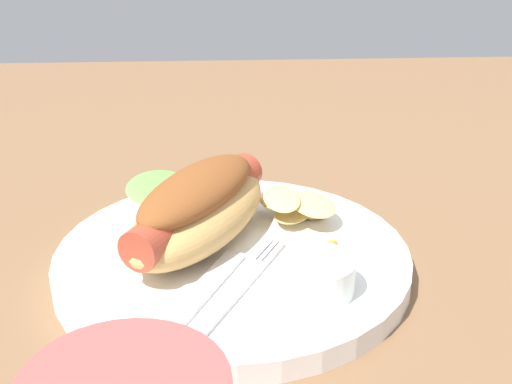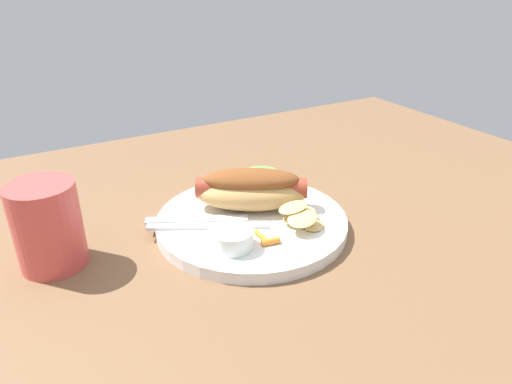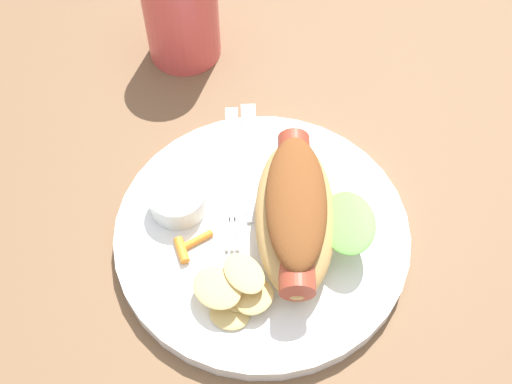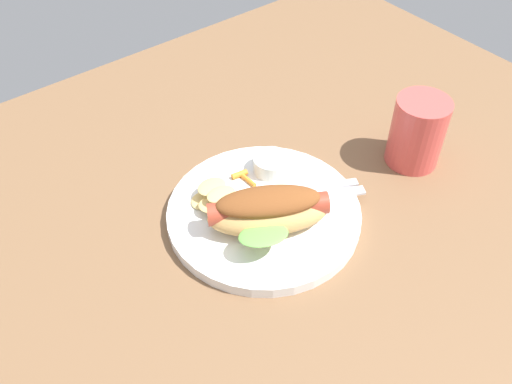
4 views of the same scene
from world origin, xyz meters
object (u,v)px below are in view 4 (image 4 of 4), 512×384
fork (304,189)px  sauce_ramekin (271,164)px  chips_pile (213,196)px  knife (316,197)px  carrot_garnish (243,177)px  hot_dog (267,210)px  plate (264,214)px  drinking_cup (417,132)px

fork → sauce_ramekin: bearing=-52.8°
sauce_ramekin → chips_pile: size_ratio=0.75×
fork → knife: same height
sauce_ramekin → carrot_garnish: 4.31cm
hot_dog → carrot_garnish: bearing=-77.9°
plate → knife: 7.31cm
plate → hot_dog: hot_dog is taller
fork → chips_pile: chips_pile is taller
hot_dog → fork: hot_dog is taller
knife → plate: bearing=4.1°
plate → carrot_garnish: carrot_garnish is taller
fork → carrot_garnish: 8.51cm
carrot_garnish → fork: bearing=-53.4°
plate → carrot_garnish: size_ratio=7.06×
knife → carrot_garnish: 10.48cm
fork → carrot_garnish: (-5.07, 6.83, 0.16)cm
knife → drinking_cup: bearing=-159.1°
plate → hot_dog: size_ratio=1.53×
plate → sauce_ramekin: bearing=43.7°
knife → drinking_cup: size_ratio=1.30×
plate → knife: bearing=-21.8°
plate → fork: size_ratio=1.75×
carrot_garnish → plate: bearing=-102.3°
sauce_ramekin → fork: sauce_ramekin is taller
hot_dog → plate: bearing=-90.5°
sauce_ramekin → knife: size_ratio=0.37×
chips_pile → carrot_garnish: (5.91, 1.35, -0.95)cm
sauce_ramekin → drinking_cup: 21.08cm
plate → hot_dog: (-1.43, -2.45, 3.63)cm
sauce_ramekin → carrot_garnish: (-4.10, 1.09, -0.78)cm
hot_dog → knife: 8.58cm
sauce_ramekin → fork: size_ratio=0.34×
hot_dog → drinking_cup: drinking_cup is taller
carrot_garnish → drinking_cup: (22.80, -10.52, 3.17)cm
knife → drinking_cup: (17.44, -1.51, 3.35)cm
chips_pile → drinking_cup: size_ratio=0.64×
hot_dog → sauce_ramekin: 10.47cm
fork → drinking_cup: (17.73, -3.69, 3.33)cm
sauce_ramekin → chips_pile: chips_pile is taller
hot_dog → sauce_ramekin: (6.90, 7.69, -1.68)cm
plate → chips_pile: (-4.53, 4.98, 2.11)cm
hot_dog → drinking_cup: (25.60, -1.75, 0.71)cm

